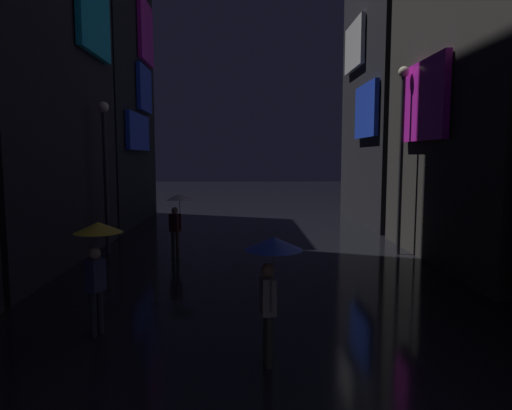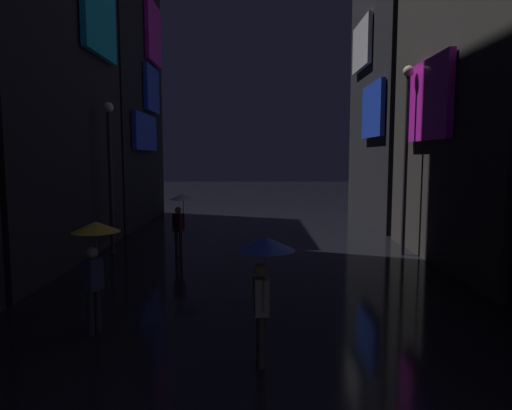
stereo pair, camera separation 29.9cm
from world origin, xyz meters
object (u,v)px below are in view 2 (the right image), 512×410
at_px(pedestrian_midstreet_left_clear, 182,207).
at_px(streetlamp_left_far, 110,159).
at_px(streetlamp_right_far, 406,140).
at_px(pedestrian_midstreet_centre_yellow, 95,246).
at_px(pedestrian_foreground_right_blue, 264,265).

distance_m(pedestrian_midstreet_left_clear, streetlamp_left_far, 3.06).
bearing_deg(pedestrian_midstreet_left_clear, streetlamp_left_far, 165.75).
relative_size(pedestrian_midstreet_left_clear, streetlamp_right_far, 0.34).
bearing_deg(pedestrian_midstreet_centre_yellow, pedestrian_midstreet_left_clear, 85.14).
height_order(pedestrian_midstreet_left_clear, streetlamp_right_far, streetlamp_right_far).
bearing_deg(pedestrian_foreground_right_blue, streetlamp_left_far, 120.29).
relative_size(pedestrian_foreground_right_blue, streetlamp_left_far, 0.41).
distance_m(pedestrian_midstreet_left_clear, streetlamp_right_far, 7.79).
xyz_separation_m(pedestrian_midstreet_left_clear, streetlamp_left_far, (-2.53, 0.64, 1.59)).
distance_m(pedestrian_midstreet_centre_yellow, streetlamp_right_far, 10.79).
relative_size(pedestrian_midstreet_centre_yellow, pedestrian_midstreet_left_clear, 1.00).
relative_size(pedestrian_foreground_right_blue, streetlamp_right_far, 0.34).
bearing_deg(pedestrian_midstreet_left_clear, streetlamp_right_far, 2.14).
relative_size(pedestrian_midstreet_centre_yellow, pedestrian_foreground_right_blue, 1.00).
height_order(pedestrian_midstreet_centre_yellow, pedestrian_midstreet_left_clear, same).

